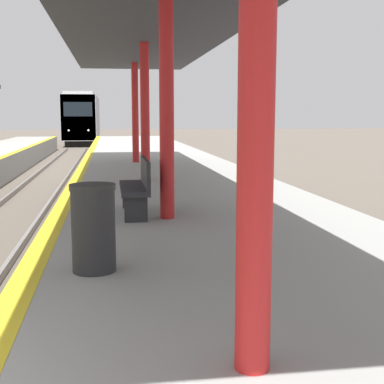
{
  "coord_description": "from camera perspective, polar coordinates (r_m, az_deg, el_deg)",
  "views": [
    {
      "loc": [
        2.52,
        -2.12,
        2.66
      ],
      "look_at": [
        5.7,
        18.65,
        -0.38
      ],
      "focal_mm": 50.0,
      "sensor_mm": 36.0,
      "label": 1
    }
  ],
  "objects": [
    {
      "name": "train",
      "position": [
        52.81,
        -11.55,
        7.7
      ],
      "size": [
        2.86,
        16.33,
        4.61
      ],
      "color": "black",
      "rests_on": "ground"
    },
    {
      "name": "station_canopy",
      "position": [
        11.08,
        -4.25,
        17.47
      ],
      "size": [
        3.83,
        20.63,
        3.59
      ],
      "color": "red",
      "rests_on": "platform_right"
    },
    {
      "name": "trash_bin",
      "position": [
        5.66,
        -10.47,
        -3.77
      ],
      "size": [
        0.48,
        0.48,
        0.92
      ],
      "color": "#262628",
      "rests_on": "platform_right"
    },
    {
      "name": "bench",
      "position": [
        8.79,
        -5.79,
        0.73
      ],
      "size": [
        0.44,
        1.6,
        0.92
      ],
      "color": "#28282D",
      "rests_on": "platform_right"
    }
  ]
}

